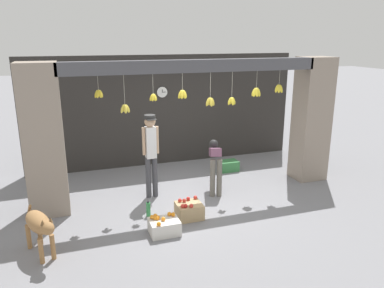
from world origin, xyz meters
The scene contains 13 objects.
ground_plane centered at (0.00, 0.00, 0.00)m, with size 60.00×60.00×0.00m, color gray.
shop_back_wall centered at (0.00, 2.47, 1.40)m, with size 7.03×0.12×2.81m, color #2D2B28.
shop_pillar_left centered at (-2.87, 0.30, 1.40)m, with size 0.70×0.60×2.81m, color gray.
shop_pillar_right centered at (2.87, 0.30, 1.40)m, with size 0.70×0.60×2.81m, color gray.
storefront_awning centered at (0.02, 0.12, 2.64)m, with size 5.13×0.29×0.95m.
dog centered at (-2.96, -1.24, 0.51)m, with size 0.55×1.00×0.74m.
shopkeeper centered at (-0.88, 0.37, 1.04)m, with size 0.34×0.29×1.74m.
worker_stooping centered at (0.46, 0.18, 0.70)m, with size 0.41×0.79×1.05m.
fruit_crate_oranges centered at (-1.03, -1.20, 0.13)m, with size 0.50×0.41×0.31m.
fruit_crate_apples centered at (-0.44, -0.78, 0.15)m, with size 0.46×0.43×0.34m.
produce_box_green centered at (1.29, 1.32, 0.13)m, with size 0.46×0.33×0.25m, color #387A42.
water_bottle centered at (-1.14, -0.48, 0.14)m, with size 0.08×0.08×0.30m.
wall_clock centered at (-0.11, 2.40, 1.89)m, with size 0.28×0.03×0.28m.
Camera 1 is at (-2.41, -6.76, 3.20)m, focal length 35.00 mm.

